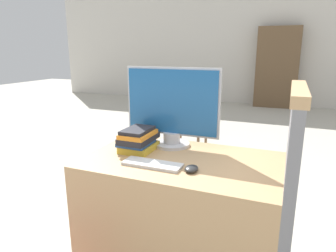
# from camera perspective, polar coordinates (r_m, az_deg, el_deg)

# --- Properties ---
(wall_back) EXTENTS (12.00, 0.06, 2.80)m
(wall_back) POSITION_cam_1_polar(r_m,az_deg,el_deg) (7.80, 18.91, 14.06)
(wall_back) COLOR beige
(wall_back) RESTS_ON ground_plane
(desk) EXTENTS (1.10, 0.70, 0.73)m
(desk) POSITION_cam_1_polar(r_m,az_deg,el_deg) (1.89, 2.61, -16.65)
(desk) COLOR tan
(desk) RESTS_ON ground_plane
(carrel_divider) EXTENTS (0.07, 0.66, 1.17)m
(carrel_divider) POSITION_cam_1_polar(r_m,az_deg,el_deg) (1.68, 21.78, -12.93)
(carrel_divider) COLOR slate
(carrel_divider) RESTS_ON ground_plane
(monitor) EXTENTS (0.62, 0.24, 0.51)m
(monitor) POSITION_cam_1_polar(r_m,az_deg,el_deg) (1.91, 0.73, 3.37)
(monitor) COLOR #B7B7BC
(monitor) RESTS_ON desk
(keyboard) EXTENTS (0.33, 0.11, 0.02)m
(keyboard) POSITION_cam_1_polar(r_m,az_deg,el_deg) (1.63, -3.00, -7.26)
(keyboard) COLOR silver
(keyboard) RESTS_ON desk
(mouse) EXTENTS (0.07, 0.09, 0.03)m
(mouse) POSITION_cam_1_polar(r_m,az_deg,el_deg) (1.56, 4.51, -8.10)
(mouse) COLOR #262626
(mouse) RESTS_ON desk
(book_stack) EXTENTS (0.19, 0.27, 0.14)m
(book_stack) POSITION_cam_1_polar(r_m,az_deg,el_deg) (1.86, -5.68, -2.65)
(book_stack) COLOR gold
(book_stack) RESTS_ON desk
(far_chair) EXTENTS (0.44, 0.44, 0.92)m
(far_chair) POSITION_cam_1_polar(r_m,az_deg,el_deg) (4.11, 4.43, 2.70)
(far_chair) COLOR brown
(far_chair) RESTS_ON ground_plane
(bookshelf_far) EXTENTS (0.95, 0.32, 1.86)m
(bookshelf_far) POSITION_cam_1_polar(r_m,az_deg,el_deg) (7.56, 20.05, 10.39)
(bookshelf_far) COLOR brown
(bookshelf_far) RESTS_ON ground_plane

